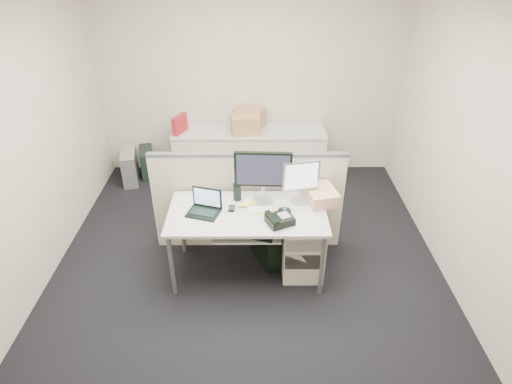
{
  "coord_description": "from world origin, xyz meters",
  "views": [
    {
      "loc": [
        0.07,
        -3.34,
        3.02
      ],
      "look_at": [
        0.08,
        0.15,
        0.86
      ],
      "focal_mm": 30.0,
      "sensor_mm": 36.0,
      "label": 1
    }
  ],
  "objects_px": {
    "desk": "(247,218)",
    "desk_phone": "(280,220)",
    "laptop": "(203,204)",
    "monitor_main": "(263,178)"
  },
  "relations": [
    {
      "from": "desk",
      "to": "desk_phone",
      "type": "bearing_deg",
      "value": -30.96
    },
    {
      "from": "laptop",
      "to": "desk_phone",
      "type": "xyz_separation_m",
      "value": [
        0.71,
        -0.15,
        -0.07
      ]
    },
    {
      "from": "desk",
      "to": "monitor_main",
      "type": "xyz_separation_m",
      "value": [
        0.15,
        0.18,
        0.34
      ]
    },
    {
      "from": "monitor_main",
      "to": "laptop",
      "type": "relative_size",
      "value": 1.86
    },
    {
      "from": "desk",
      "to": "laptop",
      "type": "relative_size",
      "value": 5.15
    },
    {
      "from": "monitor_main",
      "to": "desk_phone",
      "type": "bearing_deg",
      "value": -64.76
    },
    {
      "from": "desk",
      "to": "monitor_main",
      "type": "distance_m",
      "value": 0.41
    },
    {
      "from": "monitor_main",
      "to": "laptop",
      "type": "distance_m",
      "value": 0.62
    },
    {
      "from": "desk",
      "to": "monitor_main",
      "type": "height_order",
      "value": "monitor_main"
    },
    {
      "from": "desk",
      "to": "desk_phone",
      "type": "height_order",
      "value": "desk_phone"
    }
  ]
}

